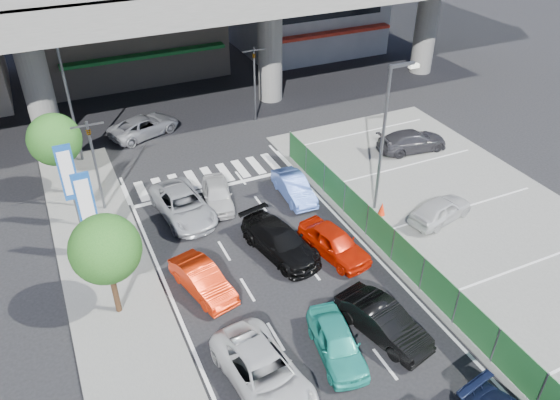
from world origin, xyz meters
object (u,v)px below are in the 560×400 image
tree_far (55,140)px  wagon_silver_front_left (183,205)px  signboard_near (86,205)px  hatch_black_mid_right (383,321)px  traffic_light_right (254,66)px  taxi_orange_left (203,280)px  sedan_white_mid_left (264,372)px  crossing_wagon_silver (144,126)px  street_lamp_right (387,128)px  signboard_far (68,175)px  taxi_orange_right (334,243)px  sedan_black_mid (280,241)px  kei_truck_front_right (294,188)px  taxi_teal_mid (337,342)px  tree_near (106,249)px  traffic_cone (382,209)px  traffic_light_left (91,145)px  sedan_white_front_mid (217,194)px  street_lamp_left (70,88)px  parked_sedan_dgrey (412,141)px  parked_sedan_white (441,209)px

tree_far → wagon_silver_front_left: 7.66m
signboard_near → hatch_black_mid_right: 13.77m
traffic_light_right → taxi_orange_left: (-8.87, -15.24, -3.31)m
sedan_white_mid_left → crossing_wagon_silver: sedan_white_mid_left is taller
street_lamp_right → hatch_black_mid_right: size_ratio=1.91×
taxi_orange_left → sedan_white_mid_left: bearing=-99.6°
signboard_far → crossing_wagon_silver: 10.73m
taxi_orange_right → sedan_black_mid: bearing=140.5°
taxi_orange_right → crossing_wagon_silver: bearing=95.7°
tree_far → kei_truck_front_right: 12.97m
traffic_light_right → taxi_teal_mid: size_ratio=1.37×
taxi_orange_left → taxi_orange_right: 6.46m
tree_near → traffic_cone: 14.34m
traffic_light_left → crossing_wagon_silver: traffic_light_left is taller
taxi_orange_left → taxi_orange_right: taxi_orange_right is taller
taxi_orange_right → sedan_white_front_mid: (-3.58, 6.40, -0.06)m
tree_near → wagon_silver_front_left: bearing=51.6°
tree_far → taxi_orange_left: bearing=-67.6°
traffic_light_left → signboard_near: size_ratio=1.11×
street_lamp_left → parked_sedan_dgrey: bearing=-21.3°
sedan_white_mid_left → crossing_wagon_silver: size_ratio=1.05×
wagon_silver_front_left → kei_truck_front_right: size_ratio=1.32×
taxi_orange_right → traffic_cone: 4.27m
street_lamp_right → taxi_orange_left: size_ratio=2.09×
signboard_near → parked_sedan_dgrey: signboard_near is taller
hatch_black_mid_right → traffic_cone: bearing=41.8°
taxi_teal_mid → kei_truck_front_right: (3.39, 10.64, -0.03)m
wagon_silver_front_left → traffic_cone: wagon_silver_front_left is taller
signboard_far → tree_near: 7.03m
street_lamp_left → sedan_white_mid_left: street_lamp_left is taller
traffic_light_right → crossing_wagon_silver: (-7.66, 0.92, -3.28)m
street_lamp_right → traffic_cone: street_lamp_right is taller
signboard_near → signboard_far: size_ratio=1.00×
tree_far → taxi_teal_mid: bearing=-63.9°
street_lamp_right → sedan_white_front_mid: (-7.68, 3.98, -4.14)m
traffic_light_right → tree_near: bearing=-129.8°
sedan_white_mid_left → taxi_orange_left: 5.70m
sedan_white_mid_left → taxi_orange_right: bearing=36.0°
signboard_near → kei_truck_front_right: signboard_near is taller
signboard_near → hatch_black_mid_right: signboard_near is taller
street_lamp_left → sedan_black_mid: size_ratio=1.68×
taxi_orange_right → parked_sedan_white: bearing=-11.3°
wagon_silver_front_left → kei_truck_front_right: wagon_silver_front_left is taller
taxi_orange_left → wagon_silver_front_left: (0.86, 5.91, 0.06)m
signboard_near → wagon_silver_front_left: signboard_near is taller
traffic_light_left → traffic_light_right: (11.70, 7.00, 0.00)m
traffic_light_right → taxi_orange_right: (-2.42, -15.42, -3.25)m
kei_truck_front_right → parked_sedan_dgrey: (9.16, 1.69, 0.09)m
taxi_orange_right → parked_sedan_dgrey: bearing=23.9°
signboard_near → signboard_far: 3.03m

